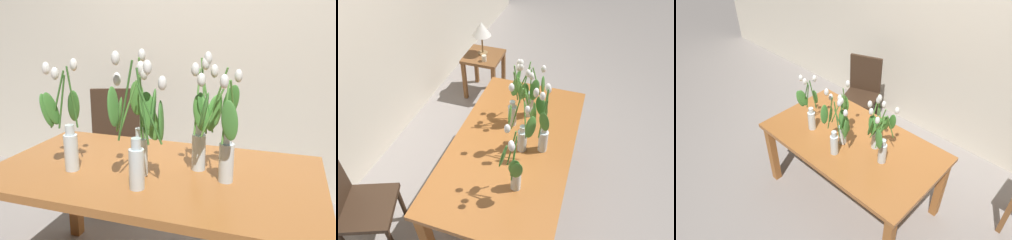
# 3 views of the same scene
# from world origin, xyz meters

# --- Properties ---
(ground_plane) EXTENTS (18.00, 18.00, 0.00)m
(ground_plane) POSITION_xyz_m (0.00, 0.00, 0.00)
(ground_plane) COLOR gray
(room_wall_rear) EXTENTS (9.00, 0.10, 2.70)m
(room_wall_rear) POSITION_xyz_m (0.00, 1.51, 1.35)
(room_wall_rear) COLOR beige
(room_wall_rear) RESTS_ON ground
(dining_table) EXTENTS (1.60, 0.90, 0.74)m
(dining_table) POSITION_xyz_m (0.00, 0.00, 0.65)
(dining_table) COLOR #A3602D
(dining_table) RESTS_ON ground
(tulip_vase_0) EXTENTS (0.24, 0.21, 0.59)m
(tulip_vase_0) POSITION_xyz_m (-0.04, -0.09, 0.97)
(tulip_vase_0) COLOR silver
(tulip_vase_0) RESTS_ON dining_table
(tulip_vase_1) EXTENTS (0.16, 0.19, 0.54)m
(tulip_vase_1) POSITION_xyz_m (-0.41, -0.13, 0.94)
(tulip_vase_1) COLOR silver
(tulip_vase_1) RESTS_ON dining_table
(tulip_vase_2) EXTENTS (0.15, 0.19, 0.58)m
(tulip_vase_2) POSITION_xyz_m (0.23, 0.05, 0.95)
(tulip_vase_2) COLOR silver
(tulip_vase_2) RESTS_ON dining_table
(tulip_vase_3) EXTENTS (0.25, 0.16, 0.59)m
(tulip_vase_3) POSITION_xyz_m (0.01, -0.22, 0.96)
(tulip_vase_3) COLOR silver
(tulip_vase_3) RESTS_ON dining_table
(tulip_vase_4) EXTENTS (0.22, 0.24, 0.56)m
(tulip_vase_4) POSITION_xyz_m (0.33, -0.03, 0.97)
(tulip_vase_4) COLOR silver
(tulip_vase_4) RESTS_ON dining_table
(dining_chair) EXTENTS (0.52, 0.52, 0.93)m
(dining_chair) POSITION_xyz_m (-0.72, 0.97, 0.52)
(dining_chair) COLOR #382619
(dining_chair) RESTS_ON ground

